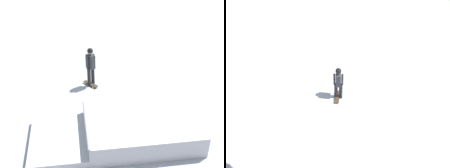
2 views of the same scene
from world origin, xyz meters
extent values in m
plane|color=#A8AAB2|center=(0.00, 0.00, 0.00)|extent=(60.00, 60.00, 0.00)
cube|color=#B0B3BB|center=(0.29, 0.41, 0.35)|extent=(3.82, 2.92, 0.70)
cube|color=#B0B3BB|center=(2.98, 0.66, 0.15)|extent=(2.03, 2.75, 0.30)
cylinder|color=gray|center=(2.08, 0.57, 0.70)|extent=(0.32, 2.60, 0.08)
cylinder|color=black|center=(1.88, -3.40, 0.41)|extent=(0.15, 0.15, 0.82)
cylinder|color=black|center=(2.04, -3.25, 0.41)|extent=(0.15, 0.15, 0.82)
cube|color=#2D2D33|center=(1.96, -3.32, 1.12)|extent=(0.42, 0.43, 0.60)
cylinder|color=#2D2D33|center=(1.83, -3.44, 1.12)|extent=(0.09, 0.09, 0.60)
cylinder|color=#2D2D33|center=(2.09, -3.20, 1.12)|extent=(0.09, 0.09, 0.60)
sphere|color=tan|center=(1.96, -3.32, 1.57)|extent=(0.22, 0.22, 0.22)
sphere|color=black|center=(1.96, -3.32, 1.60)|extent=(0.25, 0.25, 0.25)
cube|color=#3F2D1E|center=(1.99, -3.26, 0.08)|extent=(0.69, 0.72, 0.02)
cylinder|color=silver|center=(1.72, -3.13, 0.03)|extent=(0.06, 0.06, 0.06)
cylinder|color=silver|center=(1.89, -2.98, 0.03)|extent=(0.06, 0.06, 0.06)
cylinder|color=silver|center=(2.10, -3.54, 0.03)|extent=(0.06, 0.06, 0.06)
cylinder|color=silver|center=(2.27, -3.39, 0.03)|extent=(0.06, 0.06, 0.06)
camera|label=1|loc=(1.67, 8.49, 6.40)|focal=48.86mm
camera|label=2|loc=(-3.43, 2.16, 7.89)|focal=37.78mm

